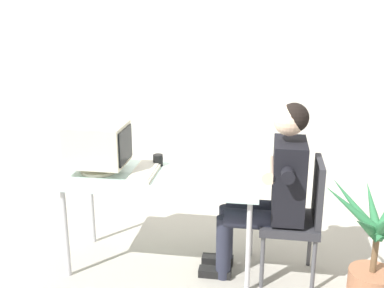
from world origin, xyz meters
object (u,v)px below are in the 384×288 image
at_px(crt_monitor, 98,145).
at_px(office_chair, 299,214).
at_px(desk_mug, 158,160).
at_px(desk, 162,182).
at_px(keyboard, 145,171).
at_px(person_seated, 273,185).
at_px(potted_plant, 375,252).

relative_size(crt_monitor, office_chair, 0.47).
distance_m(crt_monitor, desk_mug, 0.48).
xyz_separation_m(desk, desk_mug, (-0.07, 0.20, 0.10)).
distance_m(keyboard, person_seated, 0.94).
bearing_deg(potted_plant, crt_monitor, 171.18).
xyz_separation_m(desk, potted_plant, (1.46, -0.29, -0.28)).
height_order(desk, office_chair, office_chair).
bearing_deg(desk, person_seated, -1.10).
bearing_deg(desk, keyboard, 169.69).
xyz_separation_m(desk, person_seated, (0.80, -0.02, 0.04)).
bearing_deg(crt_monitor, desk, -0.79).
relative_size(keyboard, desk_mug, 5.25).
bearing_deg(office_chair, crt_monitor, 179.15).
relative_size(desk, desk_mug, 16.02).
xyz_separation_m(desk, keyboard, (-0.13, 0.02, 0.07)).
relative_size(person_seated, potted_plant, 1.43).
xyz_separation_m(office_chair, person_seated, (-0.19, 0.00, 0.21)).
height_order(desk, desk_mug, desk_mug).
relative_size(keyboard, potted_plant, 0.51).
xyz_separation_m(keyboard, desk_mug, (0.06, 0.18, 0.03)).
xyz_separation_m(keyboard, office_chair, (1.13, -0.04, -0.24)).
height_order(office_chair, desk_mug, office_chair).
relative_size(crt_monitor, desk_mug, 4.75).
bearing_deg(desk, potted_plant, -11.37).
height_order(crt_monitor, keyboard, crt_monitor).
bearing_deg(potted_plant, desk_mug, 162.00).
height_order(office_chair, potted_plant, potted_plant).
distance_m(desk, person_seated, 0.80).
bearing_deg(desk_mug, potted_plant, -18.00).
bearing_deg(desk, crt_monitor, 179.21).
bearing_deg(person_seated, desk, 178.90).
relative_size(person_seated, desk_mug, 14.59).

